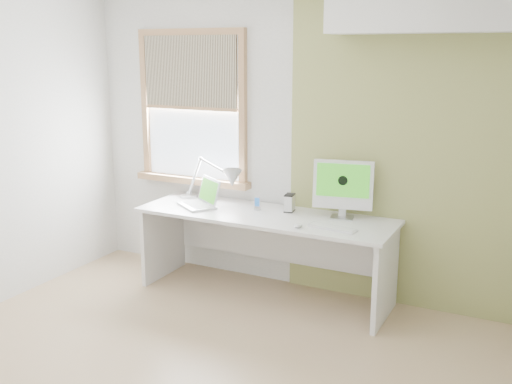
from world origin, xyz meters
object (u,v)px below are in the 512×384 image
Objects in this scene: desk_lamp at (224,180)px; external_drive at (290,203)px; desk at (268,234)px; laptop at (202,199)px; imac at (343,186)px.

external_drive is at bearing -2.53° from desk_lamp.
desk is 0.67m from laptop.
desk is 3.17× the size of desk_lamp.
desk_lamp is 1.13m from imac.
imac is (1.12, -0.01, 0.06)m from desk_lamp.
imac is (0.62, 0.13, 0.46)m from desk.
desk_lamp is 1.57× the size of laptop.
external_drive is 0.50m from imac.
imac is at bearing 11.54° from desk.
desk is at bearing 6.72° from laptop.
desk is 0.33m from external_drive.
external_drive is at bearing -177.61° from imac.
laptop is 2.93× the size of external_drive.
laptop is at bearing -173.28° from desk.
desk_lamp is 0.27m from laptop.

